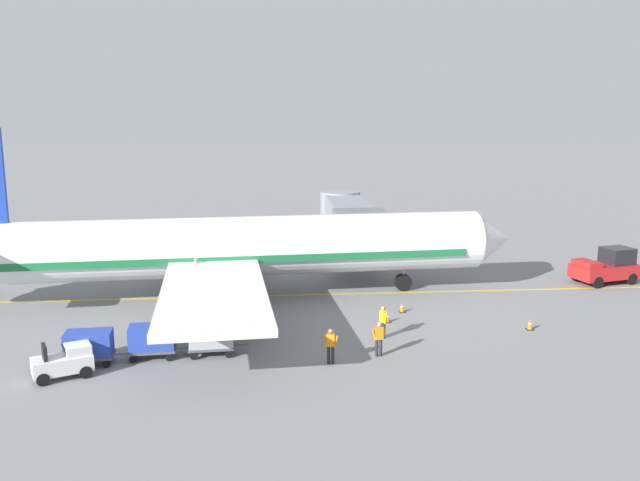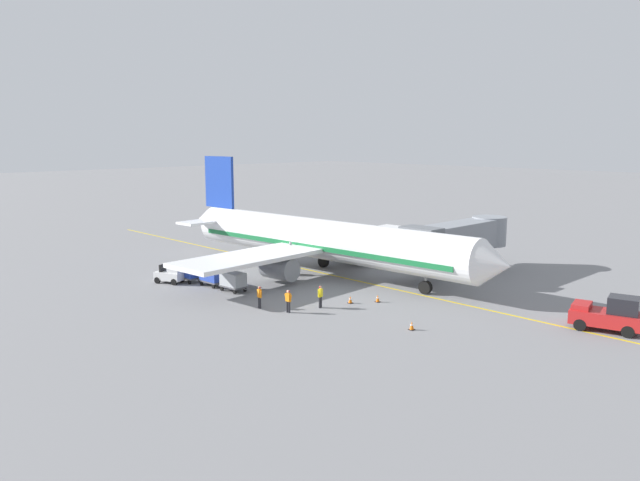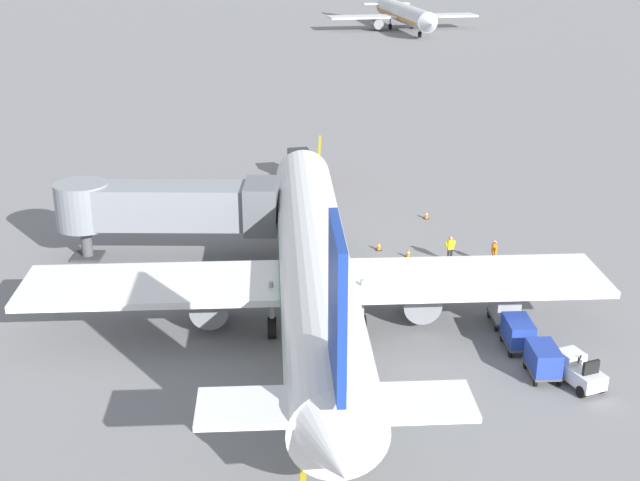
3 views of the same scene
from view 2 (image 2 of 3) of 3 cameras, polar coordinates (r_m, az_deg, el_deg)
ground_plane at (r=57.51m, az=1.07°, el=-3.21°), size 400.00×400.00×0.00m
gate_lead_in_line at (r=57.51m, az=1.07°, el=-3.20°), size 0.24×80.00×0.01m
parked_airliner at (r=57.56m, az=0.09°, el=0.04°), size 30.29×37.35×10.63m
jet_bridge at (r=59.01m, az=12.68°, el=0.30°), size 13.78×3.50×4.98m
pushback_tractor at (r=45.24m, az=25.09°, el=-6.20°), size 3.23×4.81×2.40m
baggage_tug_lead at (r=55.83m, az=-13.65°, el=-3.12°), size 2.10×2.77×1.62m
baggage_cart_front at (r=51.86m, az=-8.01°, el=-3.63°), size 1.44×2.94×1.58m
baggage_cart_second_in_train at (r=53.98m, az=-9.90°, el=-3.16°), size 1.44×2.94×1.58m
baggage_cart_third_in_train at (r=55.93m, az=-12.01°, el=-2.78°), size 1.44×2.94×1.58m
ground_crew_wing_walker at (r=46.54m, az=-5.60°, el=-5.10°), size 0.34×0.72×1.69m
ground_crew_loader at (r=46.44m, az=0.03°, el=-5.08°), size 0.71×0.35×1.69m
ground_crew_marshaller at (r=45.23m, az=-2.95°, el=-5.49°), size 0.28×0.73×1.69m
safety_cone_nose_left at (r=47.87m, az=2.81°, el=-5.47°), size 0.36×0.36×0.59m
safety_cone_nose_right at (r=41.85m, az=8.46°, el=-7.77°), size 0.36×0.36×0.59m
safety_cone_wing_tip at (r=48.39m, az=5.34°, el=-5.34°), size 0.36×0.36×0.59m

